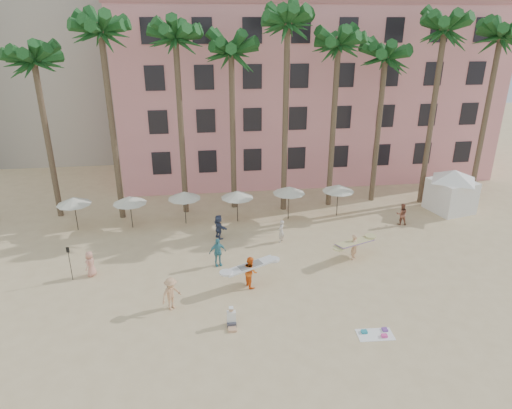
{
  "coord_description": "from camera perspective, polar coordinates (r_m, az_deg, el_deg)",
  "views": [
    {
      "loc": [
        -3.85,
        -19.9,
        14.64
      ],
      "look_at": [
        -0.41,
        6.0,
        4.0
      ],
      "focal_mm": 32.0,
      "sensor_mm": 36.0,
      "label": 1
    }
  ],
  "objects": [
    {
      "name": "umbrella_row",
      "position": [
        34.67,
        -5.66,
        1.25
      ],
      "size": [
        22.5,
        2.7,
        2.73
      ],
      "color": "#332B23",
      "rests_on": "ground"
    },
    {
      "name": "beach_towel",
      "position": [
        24.47,
        14.76,
        -15.36
      ],
      "size": [
        1.85,
        1.1,
        0.14
      ],
      "color": "white",
      "rests_on": "ground"
    },
    {
      "name": "cabana",
      "position": [
        40.14,
        23.32,
        2.03
      ],
      "size": [
        5.45,
        5.45,
        3.5
      ],
      "color": "white",
      "rests_on": "ground"
    },
    {
      "name": "seated_man",
      "position": [
        24.1,
        -3.07,
        -14.19
      ],
      "size": [
        0.47,
        0.82,
        1.07
      ],
      "color": "#3F3F4C",
      "rests_on": "ground"
    },
    {
      "name": "pink_hotel",
      "position": [
        47.63,
        5.86,
        14.04
      ],
      "size": [
        35.0,
        14.0,
        16.0
      ],
      "primitive_type": "cube",
      "color": "pink",
      "rests_on": "ground"
    },
    {
      "name": "ground",
      "position": [
        25.0,
        2.82,
        -13.71
      ],
      "size": [
        120.0,
        120.0,
        0.0
      ],
      "primitive_type": "plane",
      "color": "#D1B789",
      "rests_on": "ground"
    },
    {
      "name": "beachgoers",
      "position": [
        29.8,
        -3.04,
        -5.33
      ],
      "size": [
        22.89,
        9.9,
        1.9
      ],
      "color": "teal",
      "rests_on": "ground"
    },
    {
      "name": "palm_row",
      "position": [
        35.21,
        -0.47,
        19.44
      ],
      "size": [
        44.4,
        5.4,
        16.3
      ],
      "color": "brown",
      "rests_on": "ground"
    },
    {
      "name": "carrier_yellow",
      "position": [
        30.47,
        12.24,
        -5.0
      ],
      "size": [
        2.97,
        2.06,
        1.76
      ],
      "color": "tan",
      "rests_on": "ground"
    },
    {
      "name": "carrier_white",
      "position": [
        26.9,
        -0.72,
        -8.28
      ],
      "size": [
        3.2,
        1.85,
        1.91
      ],
      "color": "orange",
      "rests_on": "ground"
    },
    {
      "name": "paddle",
      "position": [
        29.43,
        -22.3,
        -6.37
      ],
      "size": [
        0.18,
        0.04,
        2.23
      ],
      "color": "black",
      "rests_on": "ground"
    }
  ]
}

